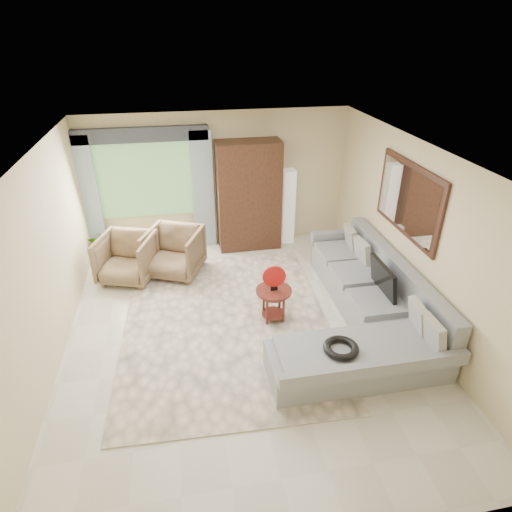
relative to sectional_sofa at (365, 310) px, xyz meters
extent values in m
plane|color=silver|center=(-1.78, 0.18, -0.28)|extent=(6.00, 6.00, 0.00)
cube|color=#F4DEC1|center=(-2.01, 0.44, -0.27)|extent=(3.15, 4.11, 0.02)
cube|color=gray|center=(0.22, 0.68, -0.08)|extent=(0.90, 2.40, 0.40)
cube|color=gray|center=(-0.48, -0.92, -0.08)|extent=(2.30, 0.80, 0.40)
cube|color=gray|center=(0.57, 0.28, 0.37)|extent=(0.20, 3.20, 0.50)
cube|color=gray|center=(0.22, 1.96, 0.23)|extent=(0.90, 0.16, 0.22)
cube|color=gray|center=(-0.48, -1.37, 0.21)|extent=(2.30, 0.10, 0.18)
cube|color=black|center=(0.27, 0.12, 0.44)|extent=(0.14, 0.74, 0.48)
torus|color=black|center=(-0.78, -1.01, 0.26)|extent=(0.43, 0.43, 0.09)
cylinder|color=#4E1C14|center=(-1.29, 0.39, 0.23)|extent=(0.53, 0.53, 0.04)
cylinder|color=#4E1C14|center=(-1.29, 0.39, -0.04)|extent=(0.35, 0.35, 0.48)
cylinder|color=red|center=(-1.29, 0.39, 0.48)|extent=(0.34, 0.06, 0.34)
imported|color=brown|center=(-3.53, 2.01, 0.13)|extent=(1.11, 1.12, 0.82)
imported|color=brown|center=(-2.72, 2.06, 0.14)|extent=(1.18, 1.20, 0.84)
imported|color=#999999|center=(-4.03, 2.93, 0.01)|extent=(0.55, 0.49, 0.58)
cube|color=#321910|center=(-1.23, 2.90, 0.77)|extent=(1.20, 0.55, 2.10)
cube|color=silver|center=(-0.43, 2.96, 0.47)|extent=(0.24, 0.24, 1.50)
cube|color=#669E59|center=(-3.13, 3.15, 1.12)|extent=(1.80, 0.04, 1.40)
cube|color=#9EB7CC|center=(-4.18, 3.06, 0.87)|extent=(0.40, 0.08, 2.30)
cube|color=#9EB7CC|center=(-2.08, 3.06, 0.87)|extent=(0.40, 0.08, 2.30)
cube|color=#1E232D|center=(-3.13, 3.08, 1.97)|extent=(2.40, 0.12, 0.26)
cube|color=black|center=(0.69, 0.53, 1.47)|extent=(0.04, 1.70, 1.05)
cube|color=white|center=(0.66, 0.53, 1.47)|extent=(0.02, 1.54, 0.90)
camera|label=1|loc=(-2.51, -4.72, 3.70)|focal=30.00mm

